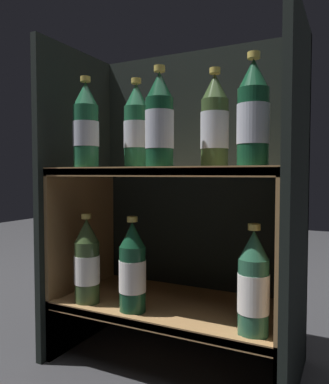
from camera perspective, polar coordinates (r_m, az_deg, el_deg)
The scene contains 13 objects.
fridge_back_wall at distance 1.22m, azimuth 4.70°, elevation -0.84°, with size 0.69×0.02×0.93m, color black.
fridge_side_left at distance 1.24m, azimuth -12.95°, elevation -0.84°, with size 0.02×0.37×0.93m, color black.
fridge_side_right at distance 0.96m, azimuth 19.52°, elevation -1.96°, with size 0.02×0.37×0.93m, color black.
shelf_lower at distance 1.12m, azimuth 0.92°, elevation -17.99°, with size 0.65×0.33×0.18m.
shelf_upper at distance 1.06m, azimuth 1.02°, elevation -4.49°, with size 0.65×0.33×0.56m.
bottle_upper_front_0 at distance 1.08m, azimuth -11.89°, elevation 9.55°, with size 0.07×0.07×0.25m.
bottle_upper_front_1 at distance 0.95m, azimuth -0.77°, elevation 10.42°, with size 0.07×0.07×0.25m.
bottle_upper_front_2 at distance 0.87m, azimuth 13.34°, elevation 11.08°, with size 0.07×0.07×0.25m.
bottle_upper_back_0 at distance 1.08m, azimuth -4.31°, elevation 9.58°, with size 0.07×0.07×0.25m.
bottle_upper_back_1 at distance 0.98m, azimuth 7.64°, elevation 10.19°, with size 0.07×0.07×0.25m.
bottle_lower_front_0 at distance 1.10m, azimuth -11.73°, elevation -10.60°, with size 0.07×0.07×0.25m.
bottle_lower_front_1 at distance 1.02m, azimuth -4.90°, elevation -11.69°, with size 0.07×0.07×0.25m.
bottle_lower_front_2 at distance 0.90m, azimuth 13.40°, elevation -13.75°, with size 0.07×0.07×0.25m.
Camera 1 is at (0.45, -0.79, 0.54)m, focal length 35.00 mm.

